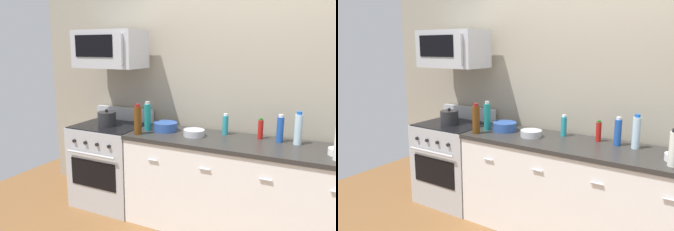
{
  "view_description": "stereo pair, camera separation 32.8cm",
  "coord_description": "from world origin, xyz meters",
  "views": [
    {
      "loc": [
        0.7,
        -2.92,
        1.77
      ],
      "look_at": [
        -0.76,
        -0.05,
        1.11
      ],
      "focal_mm": 35.52,
      "sensor_mm": 36.0,
      "label": 1
    },
    {
      "loc": [
        0.98,
        -2.76,
        1.77
      ],
      "look_at": [
        -0.76,
        -0.05,
        1.11
      ],
      "focal_mm": 35.52,
      "sensor_mm": 36.0,
      "label": 2
    }
  ],
  "objects": [
    {
      "name": "bowl_steel_prep",
      "position": [
        -0.49,
        -0.01,
        0.95
      ],
      "size": [
        0.21,
        0.21,
        0.06
      ],
      "color": "#B2B5BA",
      "rests_on": "countertop_slab"
    },
    {
      "name": "bowl_blue_mixing",
      "position": [
        -0.84,
        0.05,
        0.97
      ],
      "size": [
        0.25,
        0.25,
        0.09
      ],
      "color": "#2D519E",
      "rests_on": "countertop_slab"
    },
    {
      "name": "range_oven",
      "position": [
        -1.51,
        0.0,
        0.47
      ],
      "size": [
        0.76,
        0.69,
        1.07
      ],
      "color": "#B7BABF",
      "rests_on": "ground_plane"
    },
    {
      "name": "stockpot",
      "position": [
        -1.51,
        -0.05,
        1.0
      ],
      "size": [
        0.2,
        0.2,
        0.19
      ],
      "color": "#262628",
      "rests_on": "range_oven"
    },
    {
      "name": "bottle_sparkling_teal",
      "position": [
        -1.01,
        -0.01,
        1.06
      ],
      "size": [
        0.07,
        0.07,
        0.3
      ],
      "color": "#197F7A",
      "rests_on": "countertop_slab"
    },
    {
      "name": "bottle_water_clear",
      "position": [
        0.44,
        0.13,
        1.06
      ],
      "size": [
        0.07,
        0.07,
        0.3
      ],
      "color": "silver",
      "rests_on": "countertop_slab"
    },
    {
      "name": "bottle_wine_amber",
      "position": [
        -1.02,
        -0.2,
        1.06
      ],
      "size": [
        0.08,
        0.08,
        0.3
      ],
      "color": "#59330F",
      "rests_on": "countertop_slab"
    },
    {
      "name": "bottle_hot_sauce_red",
      "position": [
        0.1,
        0.18,
        1.01
      ],
      "size": [
        0.05,
        0.05,
        0.2
      ],
      "color": "#B21914",
      "rests_on": "countertop_slab"
    },
    {
      "name": "back_wall",
      "position": [
        0.0,
        0.41,
        1.35
      ],
      "size": [
        5.36,
        0.1,
        2.7
      ],
      "primitive_type": "cube",
      "color": "#9E937F",
      "rests_on": "ground_plane"
    },
    {
      "name": "microwave",
      "position": [
        -1.51,
        0.05,
        1.75
      ],
      "size": [
        0.74,
        0.44,
        0.4
      ],
      "color": "#B7BABF"
    },
    {
      "name": "counter_unit",
      "position": [
        -0.0,
        -0.0,
        0.46
      ],
      "size": [
        2.27,
        0.66,
        0.92
      ],
      "color": "white",
      "rests_on": "ground_plane"
    },
    {
      "name": "bottle_soda_blue",
      "position": [
        0.28,
        0.14,
        1.04
      ],
      "size": [
        0.06,
        0.06,
        0.26
      ],
      "color": "#1E4CA5",
      "rests_on": "countertop_slab"
    },
    {
      "name": "bottle_dish_soap",
      "position": [
        -0.24,
        0.18,
        1.02
      ],
      "size": [
        0.06,
        0.06,
        0.21
      ],
      "color": "teal",
      "rests_on": "countertop_slab"
    }
  ]
}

